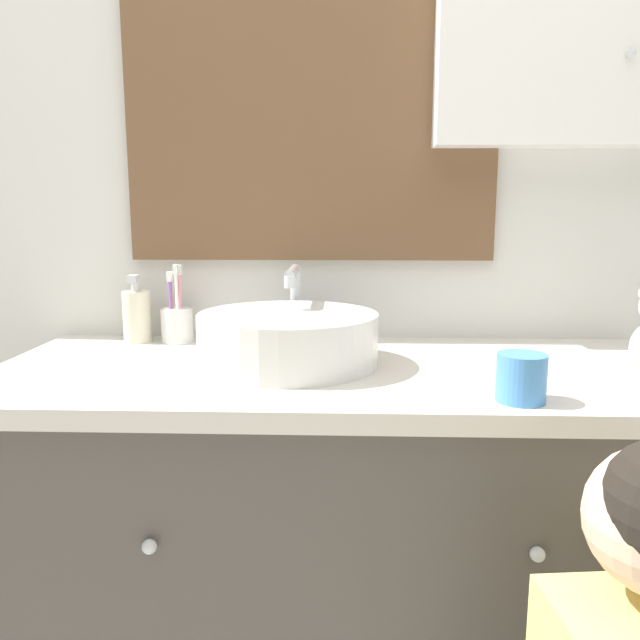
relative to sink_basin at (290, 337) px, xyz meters
The scene contains 6 objects.
wall_back 0.53m from the sink_basin, 66.08° to the left, with size 3.20×0.18×2.50m.
vanity_counter 0.47m from the sink_basin, ahead, with size 1.36×0.57×0.81m.
sink_basin is the anchor object (origin of this frame).
toothbrush_holder 0.34m from the sink_basin, 144.33° to the left, with size 0.07×0.07×0.18m.
soap_dispenser 0.42m from the sink_basin, 151.67° to the left, with size 0.06×0.06×0.16m.
drinking_cup 0.45m from the sink_basin, 31.13° to the right, with size 0.08×0.08×0.08m, color #4789D1.
Camera 1 is at (-0.00, -0.86, 1.11)m, focal length 35.00 mm.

